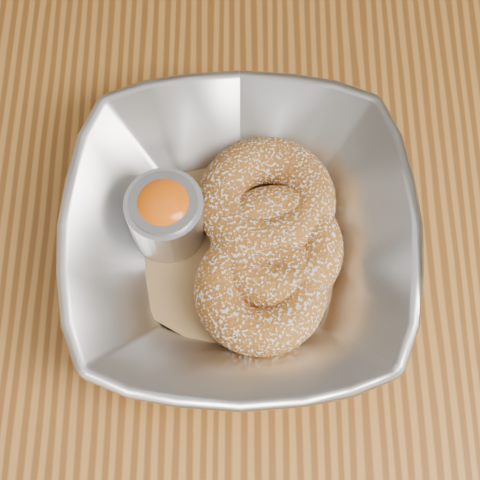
{
  "coord_description": "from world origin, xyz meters",
  "views": [
    {
      "loc": [
        0.06,
        -0.24,
        1.24
      ],
      "look_at": [
        0.06,
        -0.06,
        0.78
      ],
      "focal_mm": 55.0,
      "sensor_mm": 36.0,
      "label": 1
    }
  ],
  "objects_px": {
    "serving_bowl": "(240,241)",
    "donut_extra": "(277,248)",
    "table": "(170,235)",
    "donut_back": "(267,201)",
    "donut_front": "(261,290)",
    "ramekin": "(166,215)"
  },
  "relations": [
    {
      "from": "serving_bowl",
      "to": "donut_extra",
      "type": "distance_m",
      "value": 0.03
    },
    {
      "from": "table",
      "to": "serving_bowl",
      "type": "xyz_separation_m",
      "value": [
        0.06,
        -0.06,
        0.13
      ]
    },
    {
      "from": "table",
      "to": "donut_extra",
      "type": "distance_m",
      "value": 0.16
    },
    {
      "from": "donut_back",
      "to": "donut_front",
      "type": "distance_m",
      "value": 0.07
    },
    {
      "from": "table",
      "to": "donut_extra",
      "type": "height_order",
      "value": "donut_extra"
    },
    {
      "from": "table",
      "to": "donut_extra",
      "type": "xyz_separation_m",
      "value": [
        0.09,
        -0.06,
        0.12
      ]
    },
    {
      "from": "table",
      "to": "ramekin",
      "type": "height_order",
      "value": "ramekin"
    },
    {
      "from": "donut_front",
      "to": "donut_extra",
      "type": "bearing_deg",
      "value": 69.34
    },
    {
      "from": "donut_front",
      "to": "donut_extra",
      "type": "height_order",
      "value": "same"
    },
    {
      "from": "table",
      "to": "ramekin",
      "type": "distance_m",
      "value": 0.14
    },
    {
      "from": "donut_front",
      "to": "donut_extra",
      "type": "xyz_separation_m",
      "value": [
        0.01,
        0.03,
        0.0
      ]
    },
    {
      "from": "table",
      "to": "donut_back",
      "type": "bearing_deg",
      "value": -17.3
    },
    {
      "from": "donut_back",
      "to": "serving_bowl",
      "type": "bearing_deg",
      "value": -121.32
    },
    {
      "from": "donut_extra",
      "to": "table",
      "type": "bearing_deg",
      "value": 145.36
    },
    {
      "from": "donut_front",
      "to": "ramekin",
      "type": "height_order",
      "value": "ramekin"
    },
    {
      "from": "table",
      "to": "ramekin",
      "type": "relative_size",
      "value": 22.5
    },
    {
      "from": "donut_back",
      "to": "donut_front",
      "type": "relative_size",
      "value": 1.08
    },
    {
      "from": "table",
      "to": "donut_front",
      "type": "height_order",
      "value": "donut_front"
    },
    {
      "from": "donut_extra",
      "to": "ramekin",
      "type": "relative_size",
      "value": 1.71
    },
    {
      "from": "serving_bowl",
      "to": "donut_back",
      "type": "relative_size",
      "value": 2.45
    },
    {
      "from": "donut_back",
      "to": "donut_extra",
      "type": "bearing_deg",
      "value": -79.26
    },
    {
      "from": "donut_extra",
      "to": "donut_front",
      "type": "bearing_deg",
      "value": -110.66
    }
  ]
}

